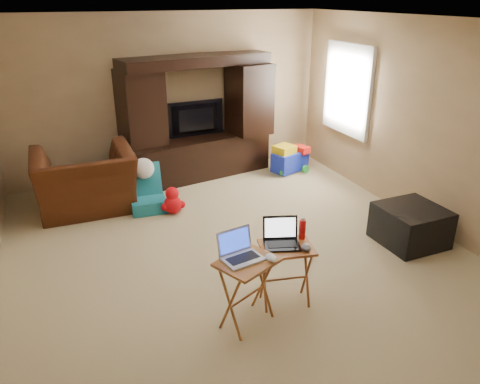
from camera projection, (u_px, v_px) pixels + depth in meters
name	position (u px, v px, depth m)	size (l,w,h in m)	color
floor	(233.00, 249.00, 5.41)	(5.50, 5.50, 0.00)	#CCBA8D
ceiling	(232.00, 20.00, 4.43)	(5.50, 5.50, 0.00)	silver
wall_back	(169.00, 97.00, 7.27)	(5.00, 5.00, 0.00)	tan
wall_front	(414.00, 284.00, 2.58)	(5.00, 5.00, 0.00)	tan
wall_right	(421.00, 123.00, 5.79)	(5.50, 5.50, 0.00)	tan
window_pane	(348.00, 89.00, 7.04)	(1.20, 1.20, 0.00)	white
window_frame	(347.00, 89.00, 7.04)	(0.06, 1.14, 1.34)	white
entertainment_center	(198.00, 118.00, 7.24)	(2.32, 0.58, 1.90)	black
television	(197.00, 120.00, 7.31)	(0.96, 0.13, 0.55)	black
recliner	(85.00, 181.00, 6.26)	(1.28, 1.12, 0.83)	#49200F
child_rocker	(147.00, 189.00, 6.29)	(0.46, 0.53, 0.62)	#176D80
plush_toy	(172.00, 200.00, 6.23)	(0.34, 0.28, 0.38)	red
push_toy	(290.00, 158.00, 7.71)	(0.62, 0.44, 0.47)	#172ABE
ottoman	(410.00, 225.00, 5.48)	(0.69, 0.69, 0.45)	black
tray_table_left	(247.00, 292.00, 4.09)	(0.49, 0.39, 0.64)	#AB6129
tray_table_right	(286.00, 275.00, 4.36)	(0.47, 0.38, 0.61)	#9B5025
laptop_left	(243.00, 248.00, 3.93)	(0.33, 0.28, 0.24)	silver
laptop_right	(282.00, 234.00, 4.20)	(0.32, 0.27, 0.24)	black
mouse_left	(271.00, 258.00, 3.96)	(0.08, 0.13, 0.05)	silver
mouse_right	(306.00, 247.00, 4.17)	(0.08, 0.12, 0.05)	#424348
water_bottle	(302.00, 229.00, 4.34)	(0.06, 0.06, 0.19)	red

